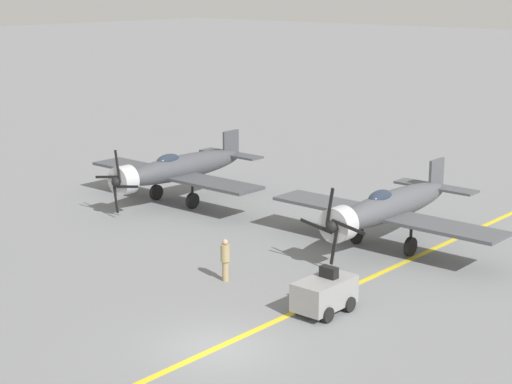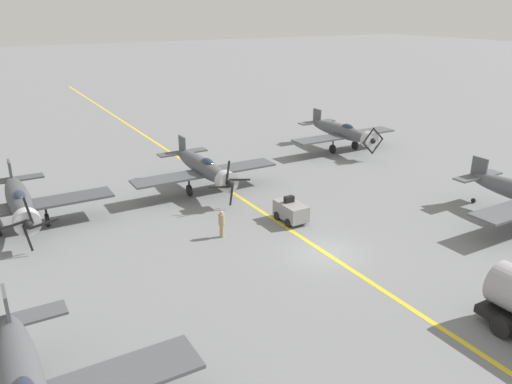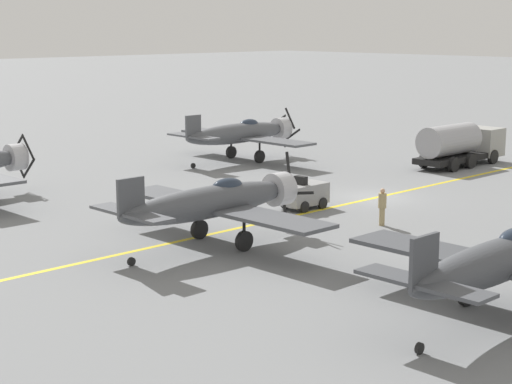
% 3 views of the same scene
% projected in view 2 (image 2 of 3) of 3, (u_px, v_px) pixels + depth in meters
% --- Properties ---
extents(ground_plane, '(400.00, 400.00, 0.00)m').
position_uv_depth(ground_plane, '(325.00, 253.00, 30.63)').
color(ground_plane, slate).
extents(taxiway_stripe, '(0.30, 160.00, 0.01)m').
position_uv_depth(taxiway_stripe, '(325.00, 253.00, 30.63)').
color(taxiway_stripe, yellow).
rests_on(taxiway_stripe, ground).
extents(airplane_near_left, '(12.00, 9.98, 3.65)m').
position_uv_depth(airplane_near_left, '(343.00, 132.00, 51.87)').
color(airplane_near_left, '#505358').
rests_on(airplane_near_left, ground).
extents(airplane_near_right, '(12.00, 9.98, 3.79)m').
position_uv_depth(airplane_near_right, '(19.00, 201.00, 33.30)').
color(airplane_near_right, '#44464B').
rests_on(airplane_near_right, ground).
extents(airplane_near_center, '(12.00, 9.98, 3.79)m').
position_uv_depth(airplane_near_center, '(204.00, 168.00, 40.25)').
color(airplane_near_center, '#4C4E53').
rests_on(airplane_near_center, ground).
extents(tow_tractor, '(1.57, 2.60, 1.79)m').
position_uv_depth(tow_tractor, '(291.00, 211.00, 34.91)').
color(tow_tractor, gray).
rests_on(tow_tractor, ground).
extents(ground_crew_walking, '(0.40, 0.40, 1.85)m').
position_uv_depth(ground_crew_walking, '(222.00, 223.00, 32.43)').
color(ground_crew_walking, tan).
rests_on(ground_crew_walking, ground).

